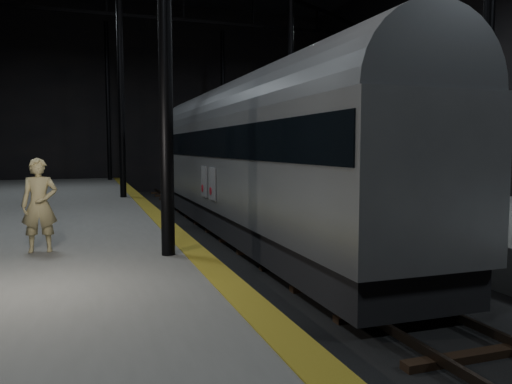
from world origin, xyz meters
name	(u,v)px	position (x,y,z in m)	size (l,w,h in m)	color
ground	(276,252)	(0.00, 0.00, 0.00)	(44.00, 44.00, 0.00)	black
platform_right	(479,223)	(7.50, 0.00, 0.50)	(9.00, 43.80, 1.00)	#595956
tactile_strip	(165,224)	(-3.25, 0.00, 1.00)	(0.50, 43.80, 0.01)	olive
track	(276,249)	(0.00, 0.00, 0.07)	(2.40, 43.00, 0.24)	#3F3328
train	(247,151)	(0.00, 2.79, 2.96)	(2.97, 19.83, 5.30)	#919398
woman	(40,205)	(-6.17, -2.88, 1.94)	(0.68, 0.45, 1.88)	tan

